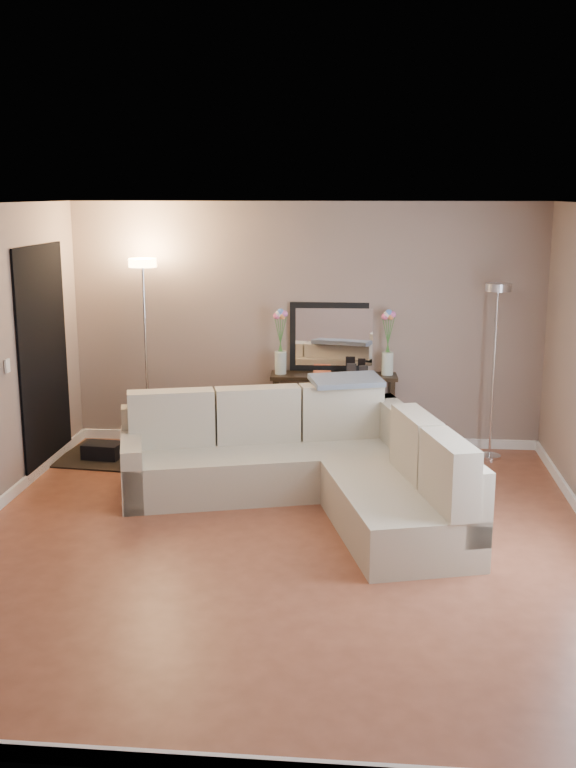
# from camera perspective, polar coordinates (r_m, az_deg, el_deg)

# --- Properties ---
(floor) EXTENTS (5.00, 5.50, 0.01)m
(floor) POSITION_cam_1_polar(r_m,az_deg,el_deg) (6.81, -0.64, -10.59)
(floor) COLOR brown
(floor) RESTS_ON ground
(ceiling) EXTENTS (5.00, 5.50, 0.01)m
(ceiling) POSITION_cam_1_polar(r_m,az_deg,el_deg) (6.26, -0.70, 11.93)
(ceiling) COLOR white
(ceiling) RESTS_ON ground
(wall_back) EXTENTS (5.00, 0.02, 2.60)m
(wall_back) POSITION_cam_1_polar(r_m,az_deg,el_deg) (9.12, 1.16, 3.91)
(wall_back) COLOR gray
(wall_back) RESTS_ON ground
(wall_front) EXTENTS (5.00, 0.02, 2.60)m
(wall_front) POSITION_cam_1_polar(r_m,az_deg,el_deg) (3.79, -5.13, -8.80)
(wall_front) COLOR gray
(wall_front) RESTS_ON ground
(baseboard_back) EXTENTS (5.00, 0.03, 0.10)m
(baseboard_back) POSITION_cam_1_polar(r_m,az_deg,el_deg) (9.36, 1.12, -3.69)
(baseboard_back) COLOR white
(baseboard_back) RESTS_ON ground
(baseboard_front) EXTENTS (5.00, 0.03, 0.10)m
(baseboard_front) POSITION_cam_1_polar(r_m,az_deg,el_deg) (4.42, -4.72, -23.93)
(baseboard_front) COLOR white
(baseboard_front) RESTS_ON ground
(doorway) EXTENTS (0.02, 1.20, 2.20)m
(doorway) POSITION_cam_1_polar(r_m,az_deg,el_deg) (8.67, -15.96, 1.63)
(doorway) COLOR black
(doorway) RESTS_ON ground
(switch_plate) EXTENTS (0.02, 0.08, 0.12)m
(switch_plate) POSITION_cam_1_polar(r_m,az_deg,el_deg) (7.89, -18.21, 1.16)
(switch_plate) COLOR white
(switch_plate) RESTS_ON ground
(sectional_sofa) EXTENTS (3.19, 2.65, 0.92)m
(sectional_sofa) POSITION_cam_1_polar(r_m,az_deg,el_deg) (7.55, 1.61, -5.44)
(sectional_sofa) COLOR #C0B69B
(sectional_sofa) RESTS_ON floor
(throw_blanket) EXTENTS (0.75, 0.57, 0.09)m
(throw_blanket) POSITION_cam_1_polar(r_m,az_deg,el_deg) (8.09, 3.91, 0.25)
(throw_blanket) COLOR slate
(throw_blanket) RESTS_ON sectional_sofa
(console_table) EXTENTS (1.34, 0.42, 0.82)m
(console_table) POSITION_cam_1_polar(r_m,az_deg,el_deg) (9.09, 2.52, -1.53)
(console_table) COLOR black
(console_table) RESTS_ON floor
(leaning_mirror) EXTENTS (0.94, 0.09, 0.73)m
(leaning_mirror) POSITION_cam_1_polar(r_m,az_deg,el_deg) (9.11, 3.08, 3.16)
(leaning_mirror) COLOR black
(leaning_mirror) RESTS_ON console_table
(table_decor) EXTENTS (0.56, 0.13, 0.13)m
(table_decor) POSITION_cam_1_polar(r_m,az_deg,el_deg) (8.97, 3.05, 0.78)
(table_decor) COLOR #E35928
(table_decor) RESTS_ON console_table
(flower_vase_left) EXTENTS (0.15, 0.13, 0.70)m
(flower_vase_left) POSITION_cam_1_polar(r_m,az_deg,el_deg) (8.96, -0.50, 2.51)
(flower_vase_left) COLOR silver
(flower_vase_left) RESTS_ON console_table
(flower_vase_right) EXTENTS (0.15, 0.13, 0.70)m
(flower_vase_right) POSITION_cam_1_polar(r_m,az_deg,el_deg) (8.98, 6.67, 2.44)
(flower_vase_right) COLOR silver
(flower_vase_right) RESTS_ON console_table
(floor_lamp_lit) EXTENTS (0.31, 0.31, 2.02)m
(floor_lamp_lit) POSITION_cam_1_polar(r_m,az_deg,el_deg) (9.07, -9.55, 4.51)
(floor_lamp_lit) COLOR silver
(floor_lamp_lit) RESTS_ON floor
(floor_lamp_unlit) EXTENTS (0.26, 0.26, 1.81)m
(floor_lamp_unlit) POSITION_cam_1_polar(r_m,az_deg,el_deg) (8.84, 13.67, 3.12)
(floor_lamp_unlit) COLOR silver
(floor_lamp_unlit) RESTS_ON floor
(charcoal_rug) EXTENTS (1.41, 1.12, 0.02)m
(charcoal_rug) POSITION_cam_1_polar(r_m,az_deg,el_deg) (9.06, -10.72, -4.75)
(charcoal_rug) COLOR black
(charcoal_rug) RESTS_ON floor
(black_bag) EXTENTS (0.40, 0.30, 0.24)m
(black_bag) POSITION_cam_1_polar(r_m,az_deg,el_deg) (9.03, -12.24, -4.61)
(black_bag) COLOR black
(black_bag) RESTS_ON charcoal_rug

